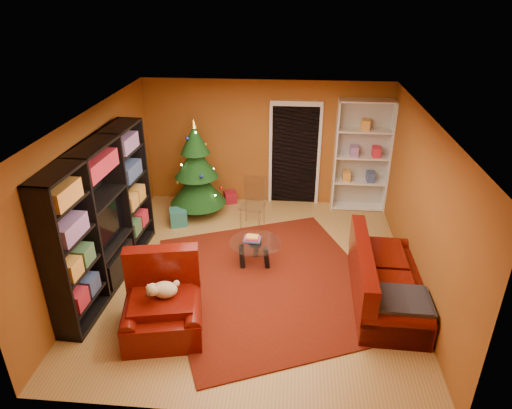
# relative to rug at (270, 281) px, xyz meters

# --- Properties ---
(floor) EXTENTS (5.00, 5.50, 0.05)m
(floor) POSITION_rel_rug_xyz_m (-0.29, 0.24, -0.04)
(floor) COLOR #A2783B
(floor) RESTS_ON ground
(ceiling) EXTENTS (5.00, 5.50, 0.05)m
(ceiling) POSITION_rel_rug_xyz_m (-0.29, 0.24, 2.61)
(ceiling) COLOR silver
(ceiling) RESTS_ON wall_back
(wall_back) EXTENTS (5.00, 0.05, 2.60)m
(wall_back) POSITION_rel_rug_xyz_m (-0.29, 3.01, 1.29)
(wall_back) COLOR #96521C
(wall_back) RESTS_ON ground
(wall_left) EXTENTS (0.05, 5.50, 2.60)m
(wall_left) POSITION_rel_rug_xyz_m (-2.81, 0.24, 1.29)
(wall_left) COLOR #96521C
(wall_left) RESTS_ON ground
(wall_right) EXTENTS (0.05, 5.50, 2.60)m
(wall_right) POSITION_rel_rug_xyz_m (2.24, 0.24, 1.29)
(wall_right) COLOR #96521C
(wall_right) RESTS_ON ground
(doorway) EXTENTS (1.06, 0.60, 2.16)m
(doorway) POSITION_rel_rug_xyz_m (0.31, 2.97, 1.04)
(doorway) COLOR black
(doorway) RESTS_ON floor
(rug) EXTENTS (4.21, 4.49, 0.02)m
(rug) POSITION_rel_rug_xyz_m (0.00, 0.00, 0.00)
(rug) COLOR #5E180B
(rug) RESTS_ON floor
(media_unit) EXTENTS (0.59, 2.95, 2.25)m
(media_unit) POSITION_rel_rug_xyz_m (-2.56, -0.12, 1.12)
(media_unit) COLOR black
(media_unit) RESTS_ON floor
(christmas_tree) EXTENTS (1.24, 1.24, 2.01)m
(christmas_tree) POSITION_rel_rug_xyz_m (-1.61, 2.26, 0.97)
(christmas_tree) COLOR #0E3410
(christmas_tree) RESTS_ON floor
(gift_box_teal) EXTENTS (0.41, 0.41, 0.32)m
(gift_box_teal) POSITION_rel_rug_xyz_m (-1.91, 1.75, 0.15)
(gift_box_teal) COLOR #24726A
(gift_box_teal) RESTS_ON floor
(gift_box_red) EXTENTS (0.31, 0.31, 0.24)m
(gift_box_red) POSITION_rel_rug_xyz_m (-1.04, 2.83, 0.11)
(gift_box_red) COLOR maroon
(gift_box_red) RESTS_ON floor
(white_bookshelf) EXTENTS (1.09, 0.40, 2.35)m
(white_bookshelf) POSITION_rel_rug_xyz_m (1.66, 2.81, 1.13)
(white_bookshelf) COLOR white
(white_bookshelf) RESTS_ON floor
(armchair) EXTENTS (1.32, 1.32, 0.87)m
(armchair) POSITION_rel_rug_xyz_m (-1.38, -1.26, 0.43)
(armchair) COLOR #490904
(armchair) RESTS_ON rug
(dog) EXTENTS (0.45, 0.37, 0.28)m
(dog) POSITION_rel_rug_xyz_m (-1.34, -1.20, 0.64)
(dog) COLOR beige
(dog) RESTS_ON armchair
(sofa) EXTENTS (1.00, 2.12, 0.90)m
(sofa) POSITION_rel_rug_xyz_m (1.73, -0.31, 0.44)
(sofa) COLOR #490904
(sofa) RESTS_ON rug
(coffee_table) EXTENTS (0.91, 0.91, 0.54)m
(coffee_table) POSITION_rel_rug_xyz_m (-0.29, 0.47, 0.22)
(coffee_table) COLOR gray
(coffee_table) RESTS_ON rug
(acrylic_chair) EXTENTS (0.53, 0.56, 0.88)m
(acrylic_chair) POSITION_rel_rug_xyz_m (-0.46, 1.81, 0.43)
(acrylic_chair) COLOR #66605B
(acrylic_chair) RESTS_ON rug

